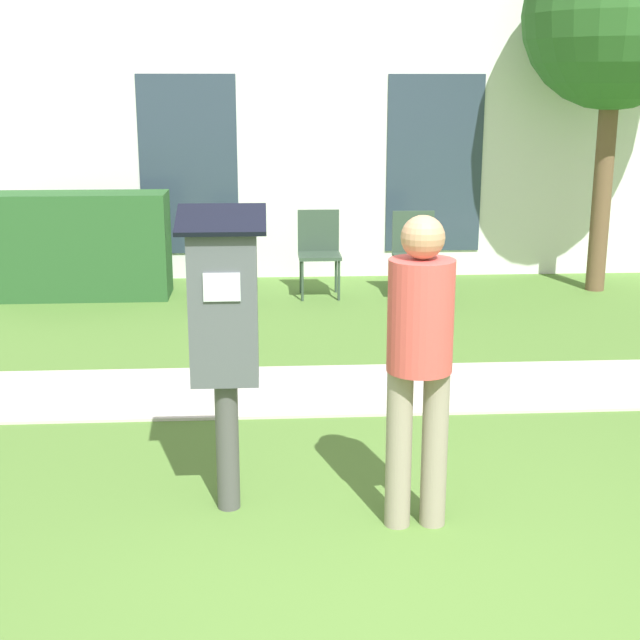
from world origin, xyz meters
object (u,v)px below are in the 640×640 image
person_standing (420,349)px  outdoor_chair_left (224,250)px  outdoor_chair_middle (319,246)px  parking_meter (224,322)px  outdoor_chair_right (414,247)px

person_standing → outdoor_chair_left: size_ratio=1.76×
outdoor_chair_middle → parking_meter: bearing=-80.4°
person_standing → outdoor_chair_left: (-1.17, 5.03, -0.40)m
outdoor_chair_left → outdoor_chair_right: (1.99, 0.02, 0.00)m
person_standing → outdoor_chair_right: 5.13m
parking_meter → outdoor_chair_middle: 5.04m
outdoor_chair_middle → outdoor_chair_right: same height
person_standing → parking_meter: bearing=-158.0°
parking_meter → outdoor_chair_left: bearing=92.6°
parking_meter → outdoor_chair_left: size_ratio=1.77×
outdoor_chair_left → outdoor_chair_right: bearing=-24.1°
outdoor_chair_middle → person_standing: bearing=-69.5°
person_standing → outdoor_chair_right: person_standing is taller
parking_meter → outdoor_chair_left: parking_meter is taller
outdoor_chair_middle → outdoor_chair_right: bearing=10.0°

